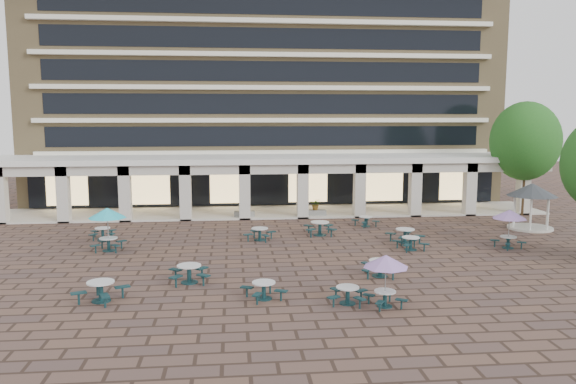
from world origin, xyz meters
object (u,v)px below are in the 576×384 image
picnic_table_2 (348,294)px  planter_right (316,209)px  planter_left (244,210)px  gazebo (532,195)px  picnic_table_0 (101,289)px  picnic_table_1 (189,272)px

picnic_table_2 → planter_right: bearing=101.0°
planter_right → planter_left: bearing=180.0°
gazebo → planter_left: gazebo is taller
gazebo → planter_left: 19.79m
picnic_table_0 → picnic_table_2: 9.94m
picnic_table_2 → picnic_table_0: bearing=-171.5°
picnic_table_0 → picnic_table_1: size_ratio=1.15×
planter_left → picnic_table_2: bearing=-79.3°
picnic_table_2 → planter_left: 19.84m
picnic_table_1 → picnic_table_2: bearing=-34.3°
picnic_table_1 → gazebo: (21.61, 10.06, 1.79)m
picnic_table_1 → gazebo: bearing=18.9°
picnic_table_0 → planter_left: 19.25m
gazebo → planter_left: size_ratio=2.16×
picnic_table_0 → picnic_table_1: (3.36, 2.24, -0.01)m
picnic_table_0 → planter_right: planter_right is taller
picnic_table_0 → gazebo: 27.88m
planter_left → picnic_table_1: bearing=-99.9°
gazebo → picnic_table_0: bearing=-153.8°
picnic_table_0 → planter_right: size_ratio=1.50×
planter_left → planter_right: 5.31m
picnic_table_1 → planter_left: bearing=74.0°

